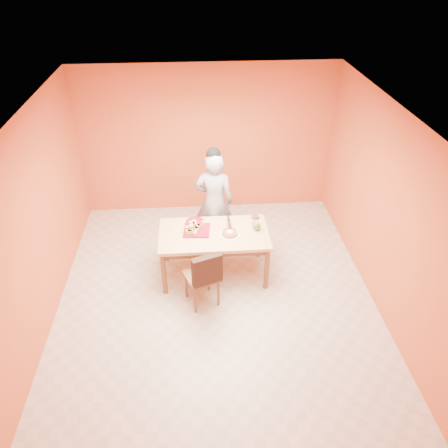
{
  "coord_description": "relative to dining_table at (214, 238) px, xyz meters",
  "views": [
    {
      "loc": [
        -0.24,
        -4.75,
        4.4
      ],
      "look_at": [
        0.14,
        0.3,
        1.03
      ],
      "focal_mm": 35.0,
      "sensor_mm": 36.0,
      "label": 1
    }
  ],
  "objects": [
    {
      "name": "sponge_cake",
      "position": [
        0.23,
        -0.08,
        0.13
      ],
      "size": [
        0.23,
        0.23,
        0.05
      ],
      "primitive_type": "cylinder",
      "rotation": [
        0.0,
        0.0,
        -0.01
      ],
      "color": "orange",
      "rests_on": "white_cake_plate"
    },
    {
      "name": "cake_server",
      "position": [
        0.24,
        0.1,
        0.16
      ],
      "size": [
        0.05,
        0.25,
        0.01
      ],
      "primitive_type": "cube",
      "rotation": [
        0.0,
        0.0,
        0.02
      ],
      "color": "silver",
      "rests_on": "sponge_cake"
    },
    {
      "name": "pastry_platter",
      "position": [
        -0.25,
        0.07,
        0.11
      ],
      "size": [
        0.41,
        0.41,
        0.02
      ],
      "primitive_type": "cube",
      "rotation": [
        0.0,
        0.0,
        -0.09
      ],
      "color": "maroon",
      "rests_on": "dining_table"
    },
    {
      "name": "person",
      "position": [
        0.05,
        0.74,
        0.18
      ],
      "size": [
        0.67,
        0.5,
        1.69
      ],
      "primitive_type": "imported",
      "rotation": [
        0.0,
        0.0,
        2.99
      ],
      "color": "gray",
      "rests_on": "floor"
    },
    {
      "name": "ceiling",
      "position": [
        -0.0,
        -0.48,
        2.03
      ],
      "size": [
        5.0,
        5.0,
        0.0
      ],
      "primitive_type": "plane",
      "rotation": [
        3.14,
        0.0,
        0.0
      ],
      "color": "white",
      "rests_on": "wall_back"
    },
    {
      "name": "white_cake_plate",
      "position": [
        0.23,
        -0.08,
        0.1
      ],
      "size": [
        0.33,
        0.33,
        0.01
      ],
      "primitive_type": "cylinder",
      "rotation": [
        0.0,
        0.0,
        -0.07
      ],
      "color": "silver",
      "rests_on": "dining_table"
    },
    {
      "name": "red_dinner_plate",
      "position": [
        -0.27,
        0.3,
        0.1
      ],
      "size": [
        0.31,
        0.31,
        0.02
      ],
      "primitive_type": "cylinder",
      "rotation": [
        0.0,
        0.0,
        -0.09
      ],
      "color": "maroon",
      "rests_on": "dining_table"
    },
    {
      "name": "magenta_glass",
      "position": [
        0.61,
        0.1,
        0.14
      ],
      "size": [
        0.09,
        0.09,
        0.1
      ],
      "primitive_type": "cylinder",
      "rotation": [
        0.0,
        0.0,
        0.4
      ],
      "color": "#D41F67",
      "rests_on": "dining_table"
    },
    {
      "name": "dining_table",
      "position": [
        0.0,
        0.0,
        0.0
      ],
      "size": [
        1.6,
        0.9,
        0.76
      ],
      "color": "tan",
      "rests_on": "floor"
    },
    {
      "name": "pastry_pile",
      "position": [
        -0.25,
        0.07,
        0.17
      ],
      "size": [
        0.34,
        0.34,
        0.11
      ],
      "primitive_type": null,
      "color": "tan",
      "rests_on": "pastry_platter"
    },
    {
      "name": "wall_left",
      "position": [
        -2.25,
        -0.48,
        0.68
      ],
      "size": [
        0.0,
        5.0,
        5.0
      ],
      "primitive_type": "plane",
      "rotation": [
        1.57,
        0.0,
        1.57
      ],
      "color": "#D45431",
      "rests_on": "floor"
    },
    {
      "name": "wall_back",
      "position": [
        -0.0,
        2.02,
        0.68
      ],
      "size": [
        4.5,
        0.0,
        4.5
      ],
      "primitive_type": "plane",
      "rotation": [
        1.57,
        0.0,
        0.0
      ],
      "color": "#D45431",
      "rests_on": "floor"
    },
    {
      "name": "floor",
      "position": [
        -0.0,
        -0.48,
        -0.67
      ],
      "size": [
        5.0,
        5.0,
        0.0
      ],
      "primitive_type": "plane",
      "color": "beige",
      "rests_on": "ground"
    },
    {
      "name": "egg_ornament",
      "position": [
        0.63,
        0.02,
        0.16
      ],
      "size": [
        0.13,
        0.12,
        0.14
      ],
      "primitive_type": "ellipsoid",
      "rotation": [
        0.0,
        0.0,
        0.3
      ],
      "color": "olive",
      "rests_on": "dining_table"
    },
    {
      "name": "checker_tin",
      "position": [
        0.66,
        0.35,
        0.11
      ],
      "size": [
        0.14,
        0.14,
        0.03
      ],
      "primitive_type": "cylinder",
      "rotation": [
        0.0,
        0.0,
        -0.28
      ],
      "color": "#331C0E",
      "rests_on": "dining_table"
    },
    {
      "name": "wall_right",
      "position": [
        2.25,
        -0.48,
        0.68
      ],
      "size": [
        0.0,
        5.0,
        5.0
      ],
      "primitive_type": "plane",
      "rotation": [
        1.57,
        0.0,
        -1.57
      ],
      "color": "#D45431",
      "rests_on": "floor"
    },
    {
      "name": "dining_chair",
      "position": [
        -0.21,
        -0.62,
        -0.18
      ],
      "size": [
        0.57,
        0.63,
        0.94
      ],
      "rotation": [
        0.0,
        0.0,
        0.36
      ],
      "color": "brown",
      "rests_on": "floor"
    }
  ]
}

